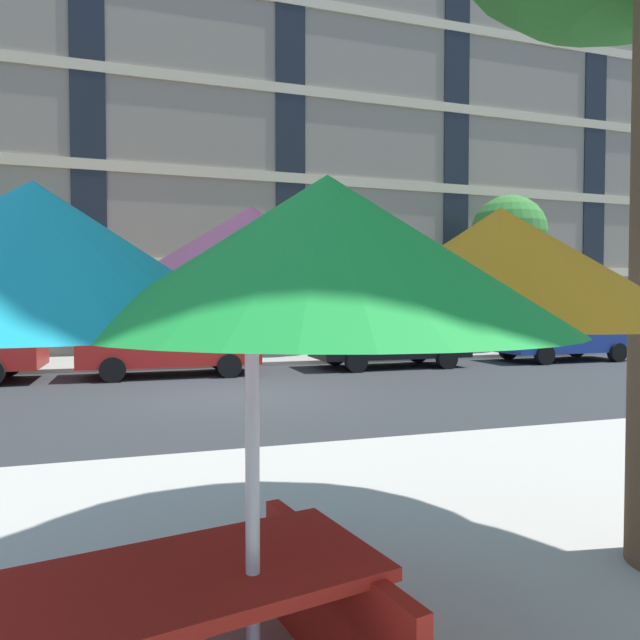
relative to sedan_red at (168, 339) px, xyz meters
The scene contains 9 objects.
ground_plane 4.00m from the sedan_red, 72.29° to the right, with size 120.00×120.00×0.00m, color #2D3033.
sidewalk_far 3.44m from the sedan_red, 69.13° to the left, with size 56.00×3.60×0.12m, color #9E998E.
apartment_building 14.27m from the sedan_red, 84.02° to the left, with size 41.14×12.08×19.20m.
sedan_red is the anchor object (origin of this frame).
sedan_black 6.11m from the sedan_red, ahead, with size 4.40×1.98×1.78m.
sedan_blue 12.13m from the sedan_red, ahead, with size 4.40×1.98×1.78m.
street_tree_middle 6.21m from the sedan_red, 35.66° to the left, with size 2.28×2.14×3.93m.
street_tree_right 12.97m from the sedan_red, 12.86° to the left, with size 2.71×2.71×5.76m.
patio_umbrella 12.75m from the sedan_red, 91.17° to the right, with size 3.16×3.16×2.30m.
Camera 1 is at (-1.88, -11.32, 1.91)m, focal length 32.03 mm.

